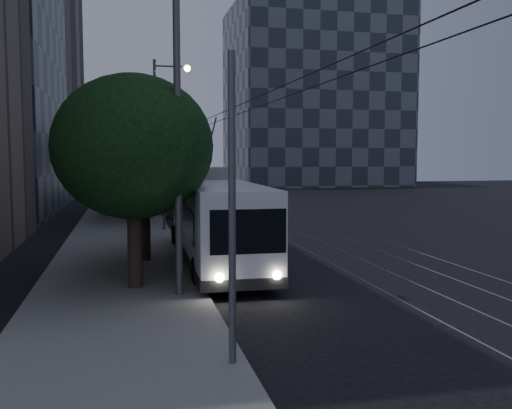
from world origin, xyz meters
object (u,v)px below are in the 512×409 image
object	(u,v)px
pickup_silver	(209,214)
streetlamp_far	(162,122)
car_white_a	(191,208)
car_white_c	(178,197)
trolleybus	(216,220)
car_white_b	(166,199)
car_white_d	(161,192)
streetlamp_near	(192,69)

from	to	relation	value
pickup_silver	streetlamp_far	bearing A→B (deg)	118.84
pickup_silver	car_white_a	bearing A→B (deg)	111.35
car_white_c	trolleybus	bearing A→B (deg)	-91.14
car_white_b	car_white_a	bearing A→B (deg)	-57.17
car_white_a	streetlamp_far	bearing A→B (deg)	91.00
trolleybus	car_white_a	world-z (taller)	trolleybus
car_white_d	streetlamp_near	world-z (taller)	streetlamp_near
car_white_a	streetlamp_near	bearing A→B (deg)	-117.80
trolleybus	streetlamp_far	bearing A→B (deg)	93.60
pickup_silver	car_white_b	size ratio (longest dim) A/B	1.01
pickup_silver	streetlamp_near	world-z (taller)	streetlamp_near
trolleybus	streetlamp_near	world-z (taller)	streetlamp_near
car_white_b	streetlamp_far	xyz separation A→B (m)	(-0.48, -3.55, 5.57)
streetlamp_near	pickup_silver	bearing A→B (deg)	80.47
car_white_a	streetlamp_near	world-z (taller)	streetlamp_near
pickup_silver	streetlamp_near	xyz separation A→B (m)	(-2.68, -15.94, 5.75)
trolleybus	car_white_d	world-z (taller)	trolleybus
pickup_silver	car_white_d	world-z (taller)	pickup_silver
pickup_silver	car_white_b	bearing A→B (deg)	112.08
pickup_silver	streetlamp_near	distance (m)	17.15
car_white_c	streetlamp_near	world-z (taller)	streetlamp_near
car_white_d	pickup_silver	bearing A→B (deg)	-75.52
car_white_a	car_white_b	distance (m)	7.30
trolleybus	car_white_b	size ratio (longest dim) A/B	2.32
car_white_a	trolleybus	bearing A→B (deg)	-114.44
streetlamp_near	streetlamp_far	xyz separation A→B (m)	(0.60, 23.87, -0.15)
car_white_c	car_white_a	bearing A→B (deg)	-89.97
trolleybus	pickup_silver	size ratio (longest dim) A/B	2.30
car_white_b	pickup_silver	bearing A→B (deg)	-57.60
pickup_silver	trolleybus	bearing A→B (deg)	-82.48
car_white_d	streetlamp_near	xyz separation A→B (m)	(-1.24, -36.31, 5.76)
car_white_c	car_white_d	distance (m)	5.74
car_white_b	trolleybus	bearing A→B (deg)	-64.60
car_white_b	car_white_d	xyz separation A→B (m)	(0.17, 8.90, -0.03)
car_white_d	streetlamp_near	distance (m)	36.78
car_white_d	streetlamp_near	bearing A→B (deg)	-81.51
streetlamp_far	pickup_silver	bearing A→B (deg)	-75.30
pickup_silver	car_white_a	size ratio (longest dim) A/B	1.25
car_white_b	car_white_d	bearing A→B (deg)	113.40
streetlamp_near	streetlamp_far	bearing A→B (deg)	88.57
car_white_c	streetlamp_far	xyz separation A→B (m)	(-1.67, -6.80, 5.65)
trolleybus	car_white_c	xyz separation A→B (m)	(0.83, 25.39, -0.97)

